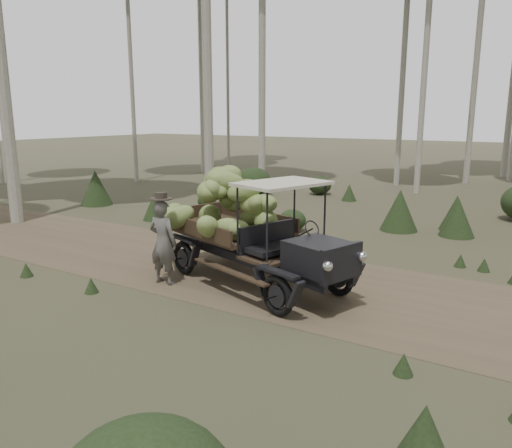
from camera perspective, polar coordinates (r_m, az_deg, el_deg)
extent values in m
plane|color=#473D2B|center=(9.84, 9.20, -7.52)|extent=(120.00, 120.00, 0.00)
cube|color=brown|center=(9.84, 9.20, -7.50)|extent=(70.00, 4.00, 0.01)
cube|color=black|center=(8.64, 7.12, -3.67)|extent=(1.19, 1.16, 0.52)
cube|color=black|center=(8.31, 9.77, -4.41)|extent=(0.39, 0.93, 0.59)
cube|color=black|center=(9.54, 1.29, -1.45)|extent=(0.49, 1.29, 0.52)
cube|color=#38281C|center=(10.57, -3.48, -0.62)|extent=(3.07, 2.46, 0.08)
cube|color=#38281C|center=(11.05, 0.08, 0.89)|extent=(2.55, 0.89, 0.30)
cube|color=#38281C|center=(10.06, -7.41, -0.37)|extent=(2.55, 0.89, 0.30)
cube|color=#38281C|center=(11.61, -7.41, 1.34)|extent=(0.59, 1.64, 0.30)
cube|color=beige|center=(9.04, 3.03, 4.65)|extent=(1.55, 1.88, 0.06)
cube|color=black|center=(10.12, 1.57, -3.29)|extent=(4.18, 1.47, 0.17)
cube|color=black|center=(9.68, -1.64, -4.04)|extent=(4.18, 1.47, 0.17)
torus|color=black|center=(9.48, 9.34, -6.01)|extent=(0.73, 0.35, 0.72)
torus|color=black|center=(8.44, 2.50, -8.19)|extent=(0.73, 0.35, 0.72)
torus|color=black|center=(11.52, -1.81, -2.52)|extent=(0.73, 0.35, 0.72)
torus|color=black|center=(10.69, -8.25, -3.85)|extent=(0.73, 0.35, 0.72)
sphere|color=beige|center=(8.57, 12.03, -3.65)|extent=(0.17, 0.17, 0.17)
sphere|color=beige|center=(7.93, 8.19, -4.80)|extent=(0.17, 0.17, 0.17)
ellipsoid|color=olive|center=(9.49, -3.18, -0.39)|extent=(0.69, 0.38, 0.41)
ellipsoid|color=olive|center=(10.86, -2.89, 2.87)|extent=(1.02, 0.87, 0.68)
ellipsoid|color=olive|center=(10.34, -4.84, 3.98)|extent=(0.78, 0.95, 0.61)
ellipsoid|color=olive|center=(10.27, -3.58, 4.96)|extent=(0.97, 0.82, 0.58)
ellipsoid|color=olive|center=(10.90, -9.36, 1.26)|extent=(0.72, 0.88, 0.45)
ellipsoid|color=olive|center=(10.66, -3.21, 2.80)|extent=(0.60, 0.82, 0.48)
ellipsoid|color=olive|center=(10.83, -4.50, 4.34)|extent=(0.83, 0.47, 0.47)
ellipsoid|color=olive|center=(10.40, -3.27, 5.49)|extent=(0.77, 0.53, 0.60)
ellipsoid|color=olive|center=(11.07, -5.30, 0.97)|extent=(0.85, 0.90, 0.55)
ellipsoid|color=olive|center=(10.21, -0.12, 2.25)|extent=(0.77, 0.62, 0.48)
ellipsoid|color=olive|center=(10.21, -1.41, 3.81)|extent=(0.87, 0.91, 0.60)
ellipsoid|color=olive|center=(10.30, -3.55, 4.97)|extent=(0.68, 0.86, 0.52)
ellipsoid|color=olive|center=(10.16, 1.16, 0.30)|extent=(0.82, 0.82, 0.55)
ellipsoid|color=olive|center=(10.19, -0.07, 2.23)|extent=(0.77, 0.82, 0.58)
ellipsoid|color=olive|center=(10.28, -4.53, 3.99)|extent=(0.72, 0.53, 0.46)
ellipsoid|color=olive|center=(10.46, -4.29, 5.42)|extent=(0.88, 0.69, 0.55)
ellipsoid|color=olive|center=(10.84, -0.41, 0.88)|extent=(0.72, 0.75, 0.49)
ellipsoid|color=olive|center=(10.15, 1.02, 2.38)|extent=(0.85, 0.68, 0.45)
ellipsoid|color=olive|center=(10.69, -2.82, 4.10)|extent=(0.47, 0.74, 0.44)
ellipsoid|color=olive|center=(10.47, -4.24, 5.15)|extent=(0.94, 0.75, 0.69)
ellipsoid|color=olive|center=(9.47, -1.96, -0.81)|extent=(0.51, 0.76, 0.60)
ellipsoid|color=olive|center=(10.79, -2.05, 2.75)|extent=(0.57, 0.69, 0.42)
ellipsoid|color=olive|center=(10.36, -5.51, 3.66)|extent=(0.84, 0.92, 0.51)
ellipsoid|color=olive|center=(10.32, -8.80, 0.77)|extent=(0.92, 0.69, 0.72)
ellipsoid|color=olive|center=(9.46, -5.50, -0.31)|extent=(0.60, 0.86, 0.67)
imported|color=#514E4A|center=(10.05, -10.59, -2.07)|extent=(0.64, 0.44, 1.71)
cylinder|color=#2E2720|center=(9.87, -10.79, 2.86)|extent=(0.48, 0.48, 0.02)
cylinder|color=#2E2720|center=(9.86, -10.81, 3.18)|extent=(0.24, 0.24, 0.14)
cylinder|color=#B2AD9E|center=(30.22, -6.34, 24.04)|extent=(0.39, 0.39, 18.93)
cylinder|color=#B2AD9E|center=(25.28, 16.85, 22.54)|extent=(0.26, 0.26, 16.00)
cylinder|color=#B2AD9E|center=(34.28, -3.33, 21.84)|extent=(0.20, 0.20, 17.93)
ellipsoid|color=#233319|center=(14.57, -5.01, 0.70)|extent=(0.95, 0.95, 0.76)
cone|color=#233319|center=(15.12, 16.08, 1.54)|extent=(1.09, 1.09, 1.21)
ellipsoid|color=#233319|center=(18.15, -5.65, 2.65)|extent=(0.67, 0.67, 0.54)
cone|color=#233319|center=(19.65, -17.83, 3.98)|extent=(1.18, 1.18, 1.31)
cone|color=#233319|center=(20.32, -2.93, 4.06)|extent=(0.70, 0.70, 0.77)
ellipsoid|color=#233319|center=(20.91, -0.30, 4.90)|extent=(1.47, 1.47, 1.18)
cone|color=#233319|center=(16.38, -11.54, 1.94)|extent=(0.77, 0.77, 0.85)
ellipsoid|color=#233319|center=(14.52, 4.18, 0.43)|extent=(0.80, 0.80, 0.64)
cone|color=#233319|center=(20.00, 10.60, 3.56)|extent=(0.59, 0.59, 0.66)
ellipsoid|color=#233319|center=(21.42, 7.31, 4.42)|extent=(0.96, 0.96, 0.77)
cone|color=#233319|center=(15.72, 21.92, 1.20)|extent=(0.93, 0.93, 1.04)
cone|color=#233319|center=(14.92, 22.04, 0.71)|extent=(0.97, 0.97, 1.08)
cone|color=#233319|center=(12.40, 8.16, -2.58)|extent=(0.27, 0.27, 0.30)
cone|color=#233319|center=(11.54, -24.78, -4.77)|extent=(0.27, 0.27, 0.30)
cone|color=#233319|center=(7.02, 16.51, -15.07)|extent=(0.27, 0.27, 0.30)
cone|color=#233319|center=(12.03, 22.32, -3.87)|extent=(0.27, 0.27, 0.30)
cone|color=#233319|center=(10.06, -18.32, -6.67)|extent=(0.27, 0.27, 0.30)
cone|color=#233319|center=(11.89, 24.62, -4.26)|extent=(0.27, 0.27, 0.30)
cone|color=#233319|center=(13.66, -1.57, -1.06)|extent=(0.27, 0.27, 0.30)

